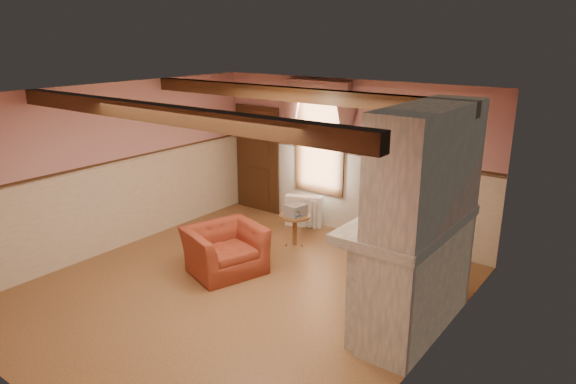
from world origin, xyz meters
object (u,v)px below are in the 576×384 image
Objects in this scene: side_table at (295,230)px; radiator at (304,211)px; bowl at (411,214)px; mantel_clock at (431,197)px; oil_lamp at (421,201)px; armchair at (225,250)px.

side_table is 0.79× the size of radiator.
bowl is 0.60m from mantel_clock.
bowl is 1.10× the size of oil_lamp.
mantel_clock is (2.84, 0.91, 1.16)m from armchair.
bowl is at bearing -90.00° from mantel_clock.
bowl reaches higher than radiator.
armchair is at bearing -173.73° from bowl.
mantel_clock is at bearing -12.66° from side_table.
mantel_clock is (3.01, -1.44, 1.22)m from radiator.
side_table is 3.09m from bowl.
mantel_clock is (2.60, -0.58, 1.25)m from side_table.
mantel_clock is at bearing -48.99° from radiator.
armchair is at bearing -162.28° from mantel_clock.
oil_lamp is (2.60, -0.90, 1.29)m from side_table.
armchair reaches higher than side_table.
oil_lamp is at bearing 90.00° from bowl.
oil_lamp reaches higher than bowl.
oil_lamp is (2.84, 0.60, 1.20)m from armchair.
mantel_clock is at bearing 90.00° from bowl.
oil_lamp is at bearing -90.00° from mantel_clock.
armchair is 3.06m from bowl.
bowl is at bearing -65.09° from armchair.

